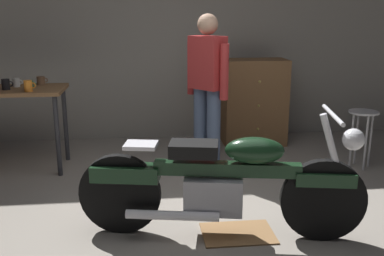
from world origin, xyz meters
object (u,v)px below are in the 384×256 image
object	(u,v)px
motorcycle	(222,181)
mug_green_speckled	(29,85)
shop_stool	(363,124)
mug_brown_stoneware	(41,81)
mug_white_ceramic	(17,83)
wooden_dresser	(254,102)
mug_black_matte	(6,84)
mug_orange_travel	(28,86)
person_standing	(207,84)

from	to	relation	value
motorcycle	mug_green_speckled	distance (m)	2.48
shop_stool	mug_green_speckled	bearing A→B (deg)	175.26
mug_brown_stoneware	mug_green_speckled	xyz separation A→B (m)	(-0.06, -0.28, 0.00)
motorcycle	mug_brown_stoneware	world-z (taller)	motorcycle
motorcycle	mug_green_speckled	world-z (taller)	motorcycle
motorcycle	mug_white_ceramic	size ratio (longest dim) A/B	20.93
wooden_dresser	mug_black_matte	xyz separation A→B (m)	(-2.84, -0.77, 0.41)
shop_stool	mug_orange_travel	world-z (taller)	mug_orange_travel
motorcycle	mug_black_matte	size ratio (longest dim) A/B	18.20
wooden_dresser	mug_white_ceramic	size ratio (longest dim) A/B	10.64
motorcycle	person_standing	distance (m)	1.70
motorcycle	shop_stool	xyz separation A→B (m)	(1.80, 1.39, 0.05)
shop_stool	wooden_dresser	distance (m)	1.42
mug_black_matte	mug_orange_travel	distance (m)	0.29
wooden_dresser	mug_brown_stoneware	size ratio (longest dim) A/B	9.06
mug_brown_stoneware	mug_orange_travel	bearing A→B (deg)	-94.94
wooden_dresser	mug_white_ceramic	bearing A→B (deg)	-167.91
motorcycle	wooden_dresser	world-z (taller)	wooden_dresser
motorcycle	mug_orange_travel	world-z (taller)	mug_orange_travel
shop_stool	mug_white_ceramic	distance (m)	3.78
mug_green_speckled	mug_white_ceramic	xyz separation A→B (m)	(-0.17, 0.17, -0.00)
mug_brown_stoneware	mug_black_matte	world-z (taller)	mug_black_matte
mug_brown_stoneware	mug_white_ceramic	size ratio (longest dim) A/B	1.17
person_standing	mug_orange_travel	world-z (taller)	person_standing
mug_black_matte	mug_brown_stoneware	bearing A→B (deg)	44.80
mug_white_ceramic	mug_brown_stoneware	bearing A→B (deg)	26.41
mug_black_matte	mug_white_ceramic	bearing A→B (deg)	70.73
shop_stool	mug_white_ceramic	xyz separation A→B (m)	(-3.73, 0.46, 0.45)
motorcycle	wooden_dresser	bearing A→B (deg)	81.58
wooden_dresser	mug_green_speckled	world-z (taller)	wooden_dresser
shop_stool	mug_orange_travel	bearing A→B (deg)	177.61
person_standing	mug_brown_stoneware	xyz separation A→B (m)	(-1.81, 0.34, 0.02)
mug_green_speckled	mug_brown_stoneware	bearing A→B (deg)	77.84
shop_stool	mug_black_matte	size ratio (longest dim) A/B	5.38
wooden_dresser	person_standing	bearing A→B (deg)	-132.10
person_standing	mug_brown_stoneware	size ratio (longest dim) A/B	13.76
mug_orange_travel	shop_stool	bearing A→B (deg)	-2.39
person_standing	mug_brown_stoneware	world-z (taller)	person_standing
person_standing	mug_orange_travel	size ratio (longest dim) A/B	14.03
motorcycle	wooden_dresser	xyz separation A→B (m)	(0.85, 2.45, 0.10)
person_standing	wooden_dresser	world-z (taller)	person_standing
motorcycle	mug_green_speckled	xyz separation A→B (m)	(-1.75, 1.68, 0.50)
shop_stool	mug_black_matte	xyz separation A→B (m)	(-3.79, 0.28, 0.46)
motorcycle	mug_black_matte	world-z (taller)	mug_black_matte
wooden_dresser	mug_orange_travel	world-z (taller)	wooden_dresser
motorcycle	person_standing	xyz separation A→B (m)	(0.12, 1.63, 0.48)
shop_stool	wooden_dresser	bearing A→B (deg)	131.95
motorcycle	mug_brown_stoneware	size ratio (longest dim) A/B	17.83
mug_brown_stoneware	mug_green_speckled	distance (m)	0.29
shop_stool	mug_green_speckled	xyz separation A→B (m)	(-3.56, 0.29, 0.45)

